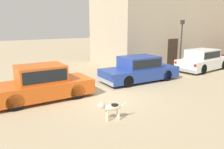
# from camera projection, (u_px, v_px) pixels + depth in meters

# --- Properties ---
(ground_plane) EXTENTS (80.00, 80.00, 0.00)m
(ground_plane) POSITION_uv_depth(u_px,v_px,m) (105.00, 96.00, 10.17)
(ground_plane) COLOR tan
(parked_sedan_nearest) EXTENTS (4.38, 1.79, 1.51)m
(parked_sedan_nearest) POSITION_uv_depth(u_px,v_px,m) (42.00, 83.00, 9.56)
(parked_sedan_nearest) COLOR #D15619
(parked_sedan_nearest) RESTS_ON ground_plane
(parked_sedan_second) EXTENTS (4.72, 2.09, 1.43)m
(parked_sedan_second) POSITION_uv_depth(u_px,v_px,m) (139.00, 69.00, 12.74)
(parked_sedan_second) COLOR navy
(parked_sedan_second) RESTS_ON ground_plane
(parked_sedan_third) EXTENTS (4.68, 2.06, 1.48)m
(parked_sedan_third) POSITION_uv_depth(u_px,v_px,m) (203.00, 60.00, 15.72)
(parked_sedan_third) COLOR silver
(parked_sedan_third) RESTS_ON ground_plane
(apartment_block) EXTENTS (12.62, 5.33, 8.64)m
(apartment_block) POSITION_uv_depth(u_px,v_px,m) (166.00, 11.00, 19.81)
(apartment_block) COLOR tan
(apartment_block) RESTS_ON ground_plane
(stray_dog_spotted) EXTENTS (1.00, 0.42, 0.70)m
(stray_dog_spotted) POSITION_uv_depth(u_px,v_px,m) (111.00, 107.00, 7.51)
(stray_dog_spotted) COLOR beige
(stray_dog_spotted) RESTS_ON ground_plane
(street_lamp) EXTENTS (0.22, 0.22, 3.48)m
(street_lamp) POSITION_uv_depth(u_px,v_px,m) (181.00, 37.00, 16.23)
(street_lamp) COLOR #2D2B28
(street_lamp) RESTS_ON ground_plane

